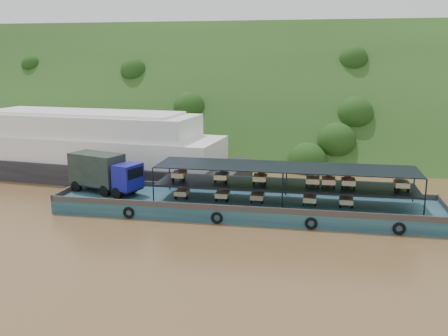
# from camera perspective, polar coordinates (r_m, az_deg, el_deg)

# --- Properties ---
(ground) EXTENTS (160.00, 160.00, 0.00)m
(ground) POSITION_cam_1_polar(r_m,az_deg,el_deg) (47.60, 1.71, -4.63)
(ground) COLOR brown
(ground) RESTS_ON ground
(hillside) EXTENTS (140.00, 39.60, 39.60)m
(hillside) POSITION_cam_1_polar(r_m,az_deg,el_deg) (82.46, 5.61, 2.64)
(hillside) COLOR #193212
(hillside) RESTS_ON ground
(cargo_barge) EXTENTS (35.11, 7.18, 4.96)m
(cargo_barge) POSITION_cam_1_polar(r_m,az_deg,el_deg) (46.15, 0.43, -3.56)
(cargo_barge) COLOR #142F48
(cargo_barge) RESTS_ON ground
(passenger_ferry) EXTENTS (39.67, 13.74, 7.87)m
(passenger_ferry) POSITION_cam_1_polar(r_m,az_deg,el_deg) (61.86, -15.57, 2.16)
(passenger_ferry) COLOR black
(passenger_ferry) RESTS_ON ground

